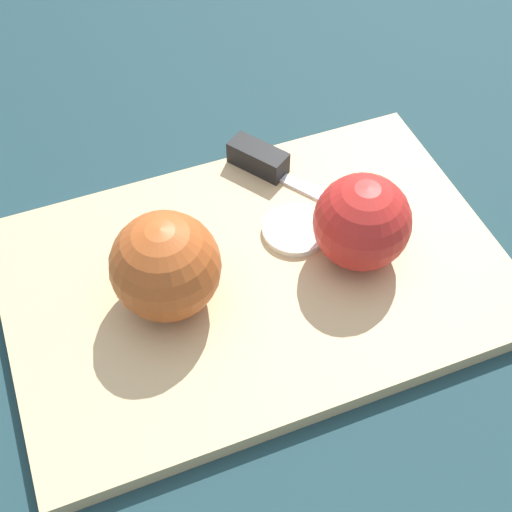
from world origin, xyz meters
TOP-DOWN VIEW (x-y plane):
  - ground_plane at (0.00, 0.00)m, footprint 4.00×4.00m
  - cutting_board at (0.00, 0.00)m, footprint 0.44×0.31m
  - apple_half_left at (-0.08, -0.01)m, footprint 0.09×0.09m
  - apple_half_right at (0.09, -0.01)m, footprint 0.08×0.08m
  - knife at (0.04, 0.11)m, footprint 0.11×0.13m
  - apple_slice at (0.04, 0.03)m, footprint 0.06×0.06m

SIDE VIEW (x-z plane):
  - ground_plane at x=0.00m, z-range 0.00..0.00m
  - cutting_board at x=0.00m, z-range 0.00..0.02m
  - apple_slice at x=0.04m, z-range 0.02..0.02m
  - knife at x=0.04m, z-range 0.01..0.04m
  - apple_half_right at x=0.09m, z-range 0.02..0.10m
  - apple_half_left at x=-0.08m, z-range 0.02..0.10m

